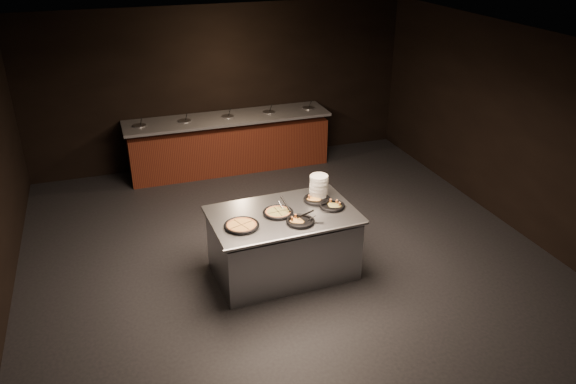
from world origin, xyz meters
name	(u,v)px	position (x,y,z in m)	size (l,w,h in m)	color
room	(294,169)	(0.00, 0.00, 1.45)	(7.02, 8.02, 2.92)	black
salad_bar	(229,146)	(0.00, 3.56, 0.44)	(3.70, 0.83, 1.18)	#5F2916
serving_counter	(283,245)	(-0.16, -0.02, 0.42)	(1.87, 1.24, 0.88)	#B9BCC1
plate_stack	(319,186)	(0.45, 0.30, 1.02)	(0.24, 0.24, 0.29)	white
pan_veggie_whole	(242,225)	(-0.74, -0.18, 0.89)	(0.43, 0.43, 0.04)	black
pan_cheese_whole	(278,212)	(-0.22, -0.01, 0.89)	(0.39, 0.39, 0.04)	black
pan_cheese_slices_a	(317,199)	(0.38, 0.18, 0.89)	(0.36, 0.36, 0.04)	black
pan_cheese_slices_b	(300,221)	(-0.03, -0.31, 0.89)	(0.35, 0.35, 0.04)	black
pan_veggie_slices	(332,206)	(0.49, -0.06, 0.89)	(0.33, 0.33, 0.04)	black
server_left	(283,204)	(-0.13, 0.06, 0.96)	(0.18, 0.35, 0.18)	#B9BCC1
server_right	(309,216)	(0.08, -0.32, 0.95)	(0.32, 0.18, 0.16)	#B9BCC1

